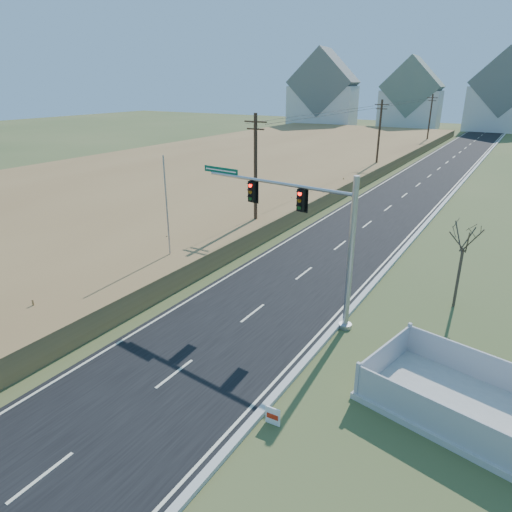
{
  "coord_description": "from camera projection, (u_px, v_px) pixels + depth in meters",
  "views": [
    {
      "loc": [
        10.79,
        -13.49,
        11.04
      ],
      "look_at": [
        0.47,
        3.56,
        3.4
      ],
      "focal_mm": 32.0,
      "sensor_mm": 36.0,
      "label": 1
    }
  ],
  "objects": [
    {
      "name": "reed_marsh",
      "position": [
        241.0,
        162.0,
        63.27
      ],
      "size": [
        38.0,
        110.0,
        1.3
      ],
      "primitive_type": "cube",
      "color": "olive",
      "rests_on": "ground"
    },
    {
      "name": "curb",
      "position": [
        470.0,
        174.0,
        57.85
      ],
      "size": [
        0.3,
        180.0,
        0.18
      ],
      "primitive_type": "cube",
      "color": "#B2AFA8",
      "rests_on": "ground"
    },
    {
      "name": "utility_pole_mid",
      "position": [
        379.0,
        136.0,
        57.36
      ],
      "size": [
        1.8,
        0.26,
        9.0
      ],
      "color": "#422D1E",
      "rests_on": "ground"
    },
    {
      "name": "flagpole",
      "position": [
        168.0,
        229.0,
        26.98
      ],
      "size": [
        0.32,
        0.32,
        7.19
      ],
      "color": "#B7B5AD",
      "rests_on": "ground"
    },
    {
      "name": "ground",
      "position": [
        205.0,
        351.0,
        19.94
      ],
      "size": [
        260.0,
        260.0,
        0.0
      ],
      "primitive_type": "plane",
      "color": "#3D4E26",
      "rests_on": "ground"
    },
    {
      "name": "condo_n",
      "position": [
        503.0,
        97.0,
        105.72
      ],
      "size": [
        15.27,
        10.2,
        18.54
      ],
      "color": "silver",
      "rests_on": "ground"
    },
    {
      "name": "utility_pole_near",
      "position": [
        256.0,
        174.0,
        33.39
      ],
      "size": [
        1.8,
        0.26,
        9.0
      ],
      "color": "#422D1E",
      "rests_on": "ground"
    },
    {
      "name": "traffic_signal_mast",
      "position": [
        315.0,
        231.0,
        21.34
      ],
      "size": [
        9.14,
        1.35,
        7.32
      ],
      "rotation": [
        0.0,
        0.0,
        -0.11
      ],
      "color": "#9EA0A5",
      "rests_on": "ground"
    },
    {
      "name": "open_sign",
      "position": [
        273.0,
        416.0,
        15.56
      ],
      "size": [
        0.54,
        0.08,
        0.67
      ],
      "rotation": [
        0.0,
        0.0,
        0.03
      ],
      "color": "white",
      "rests_on": "ground"
    },
    {
      "name": "utility_pole_far",
      "position": [
        430.0,
        120.0,
        81.32
      ],
      "size": [
        1.8,
        0.26,
        9.0
      ],
      "color": "#422D1E",
      "rests_on": "ground"
    },
    {
      "name": "bare_tree",
      "position": [
        465.0,
        236.0,
        22.53
      ],
      "size": [
        1.82,
        1.82,
        4.84
      ],
      "color": "#4C3F33",
      "rests_on": "ground"
    },
    {
      "name": "fence_enclosure",
      "position": [
        459.0,
        403.0,
        16.31
      ],
      "size": [
        7.09,
        5.58,
        1.44
      ],
      "rotation": [
        0.0,
        0.0,
        -0.22
      ],
      "color": "#B7B5AD",
      "rests_on": "ground"
    },
    {
      "name": "condo_nnw",
      "position": [
        411.0,
        99.0,
        112.44
      ],
      "size": [
        14.93,
        11.17,
        17.03
      ],
      "rotation": [
        0.0,
        0.0,
        0.07
      ],
      "color": "silver",
      "rests_on": "ground"
    },
    {
      "name": "condo_nw",
      "position": [
        323.0,
        96.0,
        115.45
      ],
      "size": [
        17.69,
        13.38,
        19.05
      ],
      "rotation": [
        0.0,
        0.0,
        0.14
      ],
      "color": "silver",
      "rests_on": "ground"
    },
    {
      "name": "road",
      "position": [
        436.0,
        171.0,
        59.87
      ],
      "size": [
        8.0,
        180.0,
        0.06
      ],
      "primitive_type": "cube",
      "color": "black",
      "rests_on": "ground"
    }
  ]
}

